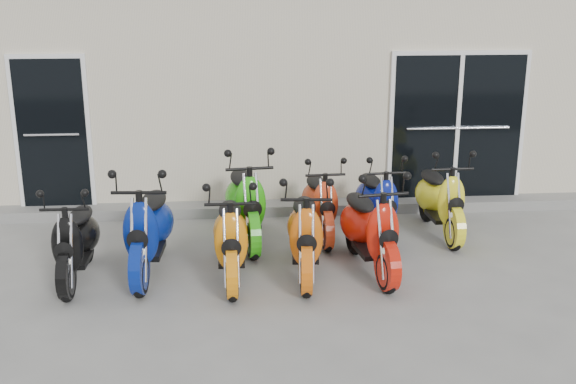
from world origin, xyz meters
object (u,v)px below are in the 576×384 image
at_px(scooter_front_blue, 148,217).
at_px(scooter_back_green, 245,192).
at_px(scooter_front_red, 370,218).
at_px(scooter_back_blue, 377,193).
at_px(scooter_front_orange_a, 230,226).
at_px(scooter_front_black, 75,230).
at_px(scooter_front_orange_b, 305,222).
at_px(scooter_back_yellow, 441,190).
at_px(scooter_back_red, 320,194).

xyz_separation_m(scooter_front_blue, scooter_back_green, (1.13, 0.95, -0.01)).
xyz_separation_m(scooter_front_red, scooter_back_blue, (0.32, 1.20, -0.07)).
xyz_separation_m(scooter_front_orange_a, scooter_back_blue, (1.93, 1.29, -0.04)).
bearing_deg(scooter_back_blue, scooter_front_blue, -164.04).
relative_size(scooter_front_black, scooter_front_orange_b, 0.93).
height_order(scooter_front_blue, scooter_front_orange_b, scooter_front_blue).
xyz_separation_m(scooter_front_orange_b, scooter_back_yellow, (1.92, 1.20, -0.02)).
height_order(scooter_back_blue, scooter_back_yellow, scooter_back_yellow).
distance_m(scooter_front_black, scooter_front_blue, 0.82).
bearing_deg(scooter_front_orange_a, scooter_front_red, 2.36).
bearing_deg(scooter_front_blue, scooter_back_red, 30.61).
bearing_deg(scooter_front_black, scooter_back_yellow, 14.63).
height_order(scooter_front_blue, scooter_front_orange_a, scooter_front_blue).
xyz_separation_m(scooter_front_orange_a, scooter_back_red, (1.17, 1.30, -0.05)).
xyz_separation_m(scooter_front_blue, scooter_front_orange_a, (0.94, -0.23, -0.06)).
xyz_separation_m(scooter_front_blue, scooter_back_red, (2.11, 1.07, -0.10)).
relative_size(scooter_front_black, scooter_front_blue, 0.87).
bearing_deg(scooter_back_blue, scooter_front_orange_a, -150.55).
bearing_deg(scooter_back_blue, scooter_back_red, 175.09).
bearing_deg(scooter_back_red, scooter_back_green, -175.61).
distance_m(scooter_front_blue, scooter_back_blue, 3.07).
relative_size(scooter_front_blue, scooter_front_orange_b, 1.07).
bearing_deg(scooter_front_orange_b, scooter_front_black, -176.98).
xyz_separation_m(scooter_back_green, scooter_back_red, (0.98, 0.12, -0.09)).
relative_size(scooter_front_black, scooter_front_orange_a, 0.95).
bearing_deg(scooter_front_black, scooter_front_orange_a, -2.86).
distance_m(scooter_front_blue, scooter_front_orange_b, 1.80).
distance_m(scooter_front_black, scooter_back_red, 3.16).
height_order(scooter_front_red, scooter_back_green, scooter_back_green).
height_order(scooter_front_blue, scooter_front_red, scooter_front_blue).
bearing_deg(scooter_back_green, scooter_front_orange_b, -66.46).
bearing_deg(scooter_back_blue, scooter_front_orange_b, -135.22).
bearing_deg(scooter_front_blue, scooter_front_orange_a, -9.98).
relative_size(scooter_front_orange_a, scooter_back_red, 1.08).
xyz_separation_m(scooter_front_orange_a, scooter_back_yellow, (2.77, 1.25, -0.01)).
bearing_deg(scooter_back_yellow, scooter_front_blue, -167.57).
xyz_separation_m(scooter_front_black, scooter_front_orange_a, (1.74, -0.10, 0.03)).
bearing_deg(scooter_front_red, scooter_back_green, 134.22).
relative_size(scooter_back_red, scooter_back_blue, 0.99).
bearing_deg(scooter_back_green, scooter_front_orange_a, -105.94).
bearing_deg(scooter_back_red, scooter_front_blue, -155.99).
height_order(scooter_back_red, scooter_back_yellow, scooter_back_yellow).
height_order(scooter_front_red, scooter_back_blue, scooter_front_red).
distance_m(scooter_front_red, scooter_back_red, 1.29).
height_order(scooter_back_green, scooter_back_blue, scooter_back_green).
bearing_deg(scooter_front_orange_b, scooter_front_red, 7.57).
xyz_separation_m(scooter_front_orange_b, scooter_front_red, (0.76, 0.05, 0.01)).
xyz_separation_m(scooter_front_black, scooter_back_blue, (3.68, 1.20, -0.01)).
bearing_deg(scooter_front_orange_a, scooter_back_red, 47.15).
relative_size(scooter_front_black, scooter_back_red, 1.02).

